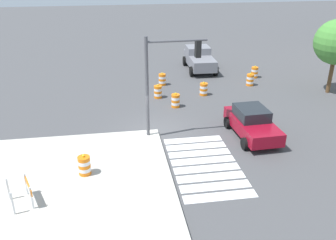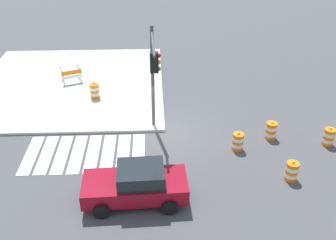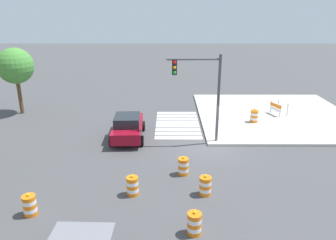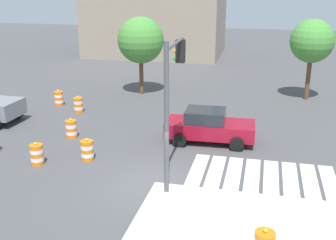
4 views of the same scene
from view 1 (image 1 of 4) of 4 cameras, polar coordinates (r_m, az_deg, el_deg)
ground_plane at (r=21.13m, az=-1.66°, el=-1.83°), size 120.00×120.00×0.00m
sidewalk_corner at (r=16.21m, az=-20.66°, el=-12.27°), size 12.00×12.00×0.15m
crosswalk_stripes at (r=17.99m, az=5.78°, el=-6.95°), size 5.85×3.20×0.02m
sports_car at (r=20.83m, az=13.02°, el=-0.41°), size 4.37×2.27×1.63m
pickup_truck at (r=32.91m, az=4.87°, el=9.58°), size 5.20×2.46×1.92m
traffic_barrel_near_corner at (r=29.32m, az=12.74°, el=6.16°), size 0.56×0.56×1.02m
traffic_barrel_crosswalk_end at (r=28.70m, az=-0.91°, el=6.37°), size 0.56×0.56×1.02m
traffic_barrel_median_near at (r=31.36m, az=13.41°, el=7.28°), size 0.56×0.56×1.02m
traffic_barrel_median_far at (r=26.68m, az=5.61°, el=4.83°), size 0.56×0.56×1.02m
traffic_barrel_far_curb at (r=24.40m, az=1.19°, el=3.05°), size 0.56×0.56×1.02m
traffic_barrel_lane_center at (r=26.04m, az=-1.60°, el=4.45°), size 0.56×0.56×1.02m
traffic_barrel_on_sidewalk at (r=17.13m, az=-12.96°, el=-6.95°), size 0.56×0.56×1.02m
construction_barricade at (r=15.95m, az=-21.51°, el=-10.23°), size 1.43×1.17×1.00m
traffic_light_pole at (r=19.27m, az=0.02°, el=8.05°), size 0.47×3.29×5.50m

